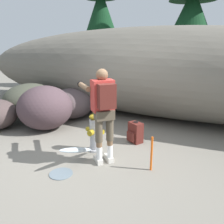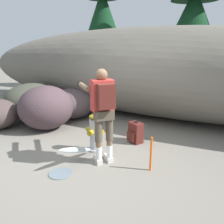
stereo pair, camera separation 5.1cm
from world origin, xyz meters
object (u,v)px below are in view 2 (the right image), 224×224
(fire_hydrant, at_px, (95,133))
(boulder_large, at_px, (32,100))
(spare_backpack, at_px, (135,133))
(boulder_mid, at_px, (46,108))
(survey_stake, at_px, (151,154))
(boulder_small, at_px, (72,103))
(utility_worker, at_px, (102,105))

(fire_hydrant, bearing_deg, boulder_large, 160.54)
(boulder_large, bearing_deg, spare_backpack, -3.99)
(boulder_large, bearing_deg, fire_hydrant, -19.46)
(spare_backpack, relative_size, boulder_mid, 0.35)
(survey_stake, bearing_deg, fire_hydrant, 171.45)
(boulder_small, xyz_separation_m, survey_stake, (3.00, -1.67, -0.12))
(boulder_large, bearing_deg, boulder_mid, -26.47)
(boulder_small, bearing_deg, fire_hydrant, -40.18)
(boulder_large, xyz_separation_m, survey_stake, (4.08, -1.19, -0.18))
(spare_backpack, xyz_separation_m, boulder_mid, (-2.28, -0.31, 0.33))
(boulder_small, bearing_deg, utility_worker, -39.99)
(fire_hydrant, xyz_separation_m, boulder_small, (-1.76, 1.49, 0.05))
(fire_hydrant, height_order, utility_worker, utility_worker)
(fire_hydrant, bearing_deg, boulder_mid, 165.28)
(spare_backpack, bearing_deg, boulder_large, -67.38)
(spare_backpack, height_order, boulder_small, boulder_small)
(utility_worker, relative_size, boulder_large, 1.03)
(boulder_large, xyz_separation_m, boulder_small, (1.08, 0.48, -0.06))
(fire_hydrant, relative_size, boulder_large, 0.50)
(boulder_small, bearing_deg, boulder_mid, -89.17)
(boulder_small, bearing_deg, survey_stake, -29.17)
(utility_worker, xyz_separation_m, boulder_small, (-2.14, 1.79, -0.63))
(boulder_large, relative_size, survey_stake, 2.68)
(spare_backpack, xyz_separation_m, boulder_large, (-3.37, 0.24, 0.27))
(boulder_large, bearing_deg, boulder_small, 24.15)
(utility_worker, height_order, boulder_small, utility_worker)
(fire_hydrant, bearing_deg, utility_worker, -39.07)
(boulder_mid, bearing_deg, survey_stake, -12.19)
(boulder_mid, bearing_deg, boulder_large, 153.53)
(utility_worker, xyz_separation_m, boulder_mid, (-2.12, 0.76, -0.51))
(fire_hydrant, distance_m, boulder_small, 2.31)
(boulder_small, distance_m, survey_stake, 3.44)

